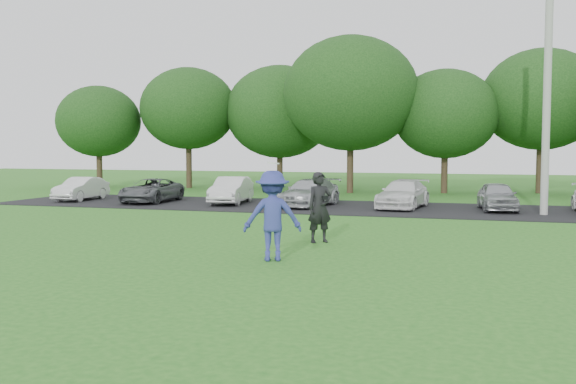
% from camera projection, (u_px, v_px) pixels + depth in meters
% --- Properties ---
extents(ground, '(100.00, 100.00, 0.00)m').
position_uv_depth(ground, '(242.00, 260.00, 14.39)').
color(ground, '#266C1E').
rests_on(ground, ground).
extents(parking_lot, '(32.00, 6.50, 0.03)m').
position_uv_depth(parking_lot, '(355.00, 208.00, 26.78)').
color(parking_lot, black).
rests_on(parking_lot, ground).
extents(utility_pole, '(0.28, 0.28, 10.80)m').
position_uv_depth(utility_pole, '(548.00, 69.00, 23.45)').
color(utility_pole, '#AEAEA9').
rests_on(utility_pole, ground).
extents(frisbee_player, '(1.48, 1.17, 2.21)m').
position_uv_depth(frisbee_player, '(273.00, 216.00, 14.28)').
color(frisbee_player, '#333B92').
rests_on(frisbee_player, ground).
extents(camera_bystander, '(0.82, 0.78, 1.88)m').
position_uv_depth(camera_bystander, '(320.00, 207.00, 16.99)').
color(camera_bystander, black).
rests_on(camera_bystander, ground).
extents(parked_cars, '(27.95, 4.65, 1.24)m').
position_uv_depth(parked_cars, '(393.00, 194.00, 26.27)').
color(parked_cars, white).
rests_on(parked_cars, parking_lot).
extents(tree_row, '(42.39, 9.85, 8.64)m').
position_uv_depth(tree_row, '(417.00, 104.00, 35.29)').
color(tree_row, '#38281C').
rests_on(tree_row, ground).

